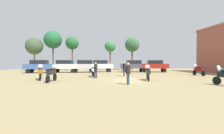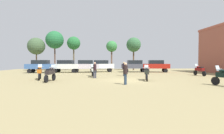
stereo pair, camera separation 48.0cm
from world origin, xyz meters
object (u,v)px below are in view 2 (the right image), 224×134
tree_1 (36,46)px  person_3 (124,68)px  motorcycle_7 (40,72)px  car_4 (86,65)px  car_1 (156,65)px  motorcycle_1 (93,70)px  person_2 (95,69)px  tree_2 (134,45)px  motorcycle_5 (199,70)px  car_2 (101,65)px  car_3 (41,65)px  motorcycle_3 (50,73)px  car_6 (134,65)px  tree_4 (55,40)px  person_1 (125,72)px  tree_5 (74,43)px  motorcycle_4 (147,73)px  car_5 (66,65)px  tree_3 (112,47)px

tree_1 → person_3: bearing=-42.5°
motorcycle_7 → car_4: size_ratio=0.49×
car_1 → motorcycle_1: bearing=137.0°
person_2 → tree_2: (7.88, 16.93, 4.33)m
motorcycle_5 → car_2: 14.88m
car_2 → car_3: bearing=94.6°
motorcycle_7 → tree_1: bearing=95.9°
motorcycle_3 → car_6: size_ratio=0.52×
car_2 → tree_2: bearing=-52.5°
car_3 → tree_1: (-3.19, 7.08, 3.64)m
motorcycle_7 → car_1: size_ratio=0.47×
car_2 → car_6: 5.70m
motorcycle_5 → tree_4: size_ratio=0.28×
motorcycle_7 → person_1: size_ratio=1.29×
car_2 → tree_5: 8.75m
motorcycle_3 → person_3: bearing=41.4°
motorcycle_1 → person_1: 7.66m
motorcycle_1 → car_6: (6.76, 7.91, 0.45)m
motorcycle_4 → person_3: 5.05m
motorcycle_4 → person_3: person_3 is taller
motorcycle_5 → motorcycle_1: bearing=176.7°
car_6 → car_4: bearing=93.2°
person_2 → tree_4: tree_4 is taller
car_2 → car_5: bearing=94.6°
person_1 → tree_1: tree_1 is taller
motorcycle_4 → car_6: size_ratio=0.48×
person_2 → car_4: bearing=-89.3°
tree_4 → tree_1: bearing=-172.2°
motorcycle_3 → tree_1: tree_1 is taller
motorcycle_3 → tree_5: size_ratio=0.33×
tree_4 → motorcycle_7: bearing=-80.2°
motorcycle_3 → tree_4: (-4.52, 19.44, 5.41)m
motorcycle_5 → person_2: bearing=-174.5°
motorcycle_7 → car_3: bearing=93.3°
motorcycle_4 → tree_4: size_ratio=0.26×
car_6 → tree_3: tree_3 is taller
motorcycle_4 → car_3: bearing=153.0°
person_2 → tree_4: (-8.34, 16.78, 5.16)m
car_3 → car_4: bearing=-84.0°
motorcycle_1 → motorcycle_3: motorcycle_3 is taller
car_1 → person_2: size_ratio=2.70×
tree_4 → person_1: bearing=-64.0°
tree_1 → motorcycle_7: bearing=-69.4°
car_3 → motorcycle_4: bearing=-130.0°
car_2 → person_2: 10.72m
car_3 → tree_4: size_ratio=0.55×
motorcycle_1 → person_2: size_ratio=1.31×
motorcycle_1 → tree_5: size_ratio=0.32×
motorcycle_7 → person_3: person_3 is taller
motorcycle_1 → person_2: (0.26, -2.01, 0.27)m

